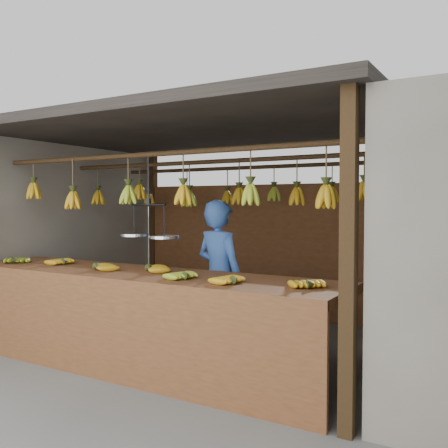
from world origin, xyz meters
The scene contains 8 objects.
ground centered at (0.00, 0.00, 0.00)m, with size 80.00×80.00×0.00m, color #5B5B57.
stall centered at (0.00, 0.33, 1.97)m, with size 4.30×3.30×2.40m.
neighbor_left centered at (-3.60, 0.00, 1.15)m, with size 3.00×3.00×2.30m, color slate.
counter centered at (-0.07, -1.24, 0.72)m, with size 3.92×0.89×0.96m.
hanging_bananas centered at (0.00, 0.02, 1.62)m, with size 3.61×2.24×0.39m.
balance_scale centered at (-0.06, -1.00, 1.27)m, with size 0.71×0.37×0.78m.
vendor centered at (0.35, -0.38, 0.79)m, with size 0.57×0.38×1.57m, color #3359A5.
bag_bundles centered at (1.94, 1.35, 0.99)m, with size 0.08×0.26×1.27m.
Camera 1 is at (2.94, -4.69, 1.54)m, focal length 40.00 mm.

